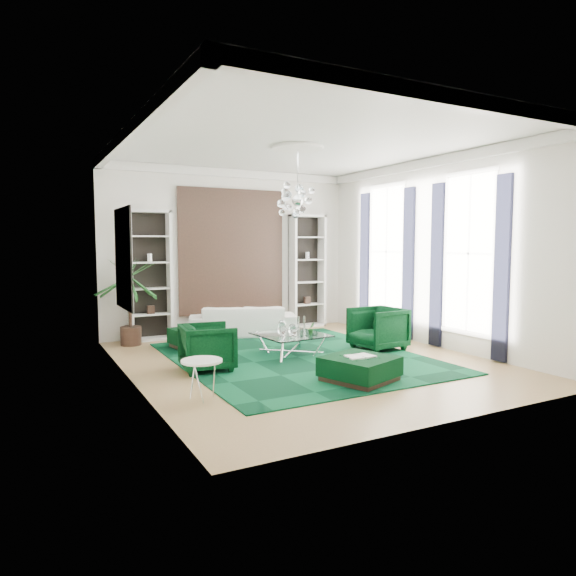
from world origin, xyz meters
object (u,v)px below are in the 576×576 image
coffee_table (291,345)px  side_table (202,380)px  armchair_left (208,347)px  armchair_right (378,328)px  ottoman_side (197,338)px  palm (130,289)px  sofa (243,321)px  ottoman_front (360,369)px

coffee_table → side_table: size_ratio=2.13×
armchair_left → armchair_right: size_ratio=0.92×
ottoman_side → palm: 1.74m
sofa → armchair_right: (1.75, -2.65, 0.08)m
armchair_left → side_table: (-0.60, -1.50, -0.12)m
sofa → armchair_left: 3.18m
armchair_right → ottoman_side: 3.59m
coffee_table → side_table: side_table is taller
sofa → ottoman_front: size_ratio=2.48×
sofa → side_table: sofa is taller
armchair_left → side_table: 1.62m
armchair_left → coffee_table: bearing=-71.9°
sofa → palm: palm is taller
side_table → ottoman_side: bearing=73.1°
sofa → coffee_table: sofa is taller
sofa → ottoman_side: bearing=52.1°
side_table → palm: size_ratio=0.24×
ottoman_side → ottoman_front: size_ratio=0.94×
palm → coffee_table: bearing=-44.4°
ottoman_side → ottoman_front: bearing=-68.5°
coffee_table → ottoman_side: bearing=133.0°
palm → armchair_left: bearing=-75.7°
armchair_left → side_table: armchair_left is taller
side_table → coffee_table: bearing=38.2°
armchair_left → ottoman_side: (0.40, 1.80, -0.19)m
armchair_left → side_table: size_ratio=1.54×
ottoman_side → side_table: size_ratio=1.61×
side_table → palm: (-0.10, 4.25, 0.89)m
armchair_right → ottoman_front: 2.45m
side_table → palm: bearing=91.3°
armchair_right → side_table: bearing=-73.1°
armchair_right → palm: size_ratio=0.40×
side_table → palm: 4.34m
coffee_table → armchair_left: bearing=-168.7°
ottoman_front → coffee_table: bearing=91.4°
ottoman_front → palm: size_ratio=0.41×
sofa → palm: (-2.45, 0.10, 0.81)m
ottoman_front → palm: 5.24m
sofa → coffee_table: size_ratio=2.01×
sofa → armchair_left: (-1.75, -2.65, 0.04)m
ottoman_side → side_table: 3.45m
side_table → armchair_right: bearing=20.1°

